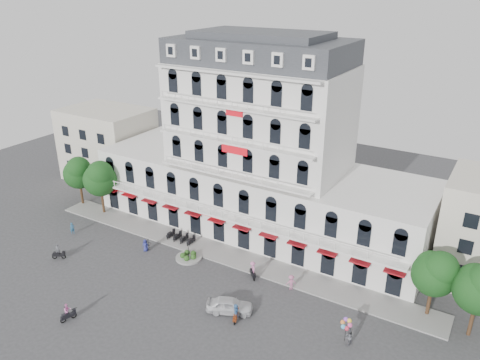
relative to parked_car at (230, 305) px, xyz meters
name	(u,v)px	position (x,y,z in m)	size (l,w,h in m)	color
ground	(178,292)	(-6.61, -0.09, -0.80)	(120.00, 120.00, 0.00)	#38383A
sidewalk	(223,253)	(-6.61, 8.91, -0.72)	(53.00, 4.00, 0.16)	gray
main_building	(259,157)	(-6.61, 17.91, 9.16)	(45.00, 15.00, 25.80)	silver
flank_building_west	(108,144)	(-36.61, 19.91, 5.20)	(14.00, 10.00, 12.00)	beige
traffic_island	(189,257)	(-9.61, 5.91, -0.55)	(3.20, 3.20, 1.60)	gray
parked_scooter_row	(181,241)	(-12.96, 8.71, -0.80)	(4.40, 1.80, 1.10)	black
tree_west_outer	(79,171)	(-32.56, 9.89, 4.55)	(4.50, 4.48, 7.76)	#382314
tree_west_inner	(100,177)	(-27.56, 9.39, 4.88)	(4.76, 4.76, 8.25)	#382314
tree_east_inner	(435,271)	(17.44, 9.89, 4.41)	(4.40, 4.37, 7.57)	#382314
tree_east_outer	(480,287)	(21.44, 8.89, 4.75)	(4.65, 4.65, 8.05)	#382314
parked_car	(230,305)	(0.00, 0.00, 0.00)	(1.89, 4.71, 1.60)	silver
rider_west	(58,252)	(-23.16, -2.26, 0.10)	(1.49, 1.11, 2.05)	black
rider_southwest	(68,312)	(-13.05, -9.38, 0.17)	(0.78, 1.66, 1.97)	black
rider_east	(236,313)	(1.27, -0.85, 0.15)	(0.84, 1.64, 1.97)	maroon
rider_center	(253,269)	(-0.92, 6.40, 0.32)	(1.30, 1.31, 2.14)	black
pedestrian_left	(145,245)	(-15.31, 4.53, 0.00)	(0.78, 0.51, 1.60)	navy
pedestrian_mid	(148,244)	(-15.12, 4.83, 0.03)	(0.98, 0.41, 1.66)	#5C5C64
pedestrian_right	(291,282)	(3.73, 6.70, 0.09)	(1.15, 0.66, 1.78)	#B9628C
pedestrian_far	(72,228)	(-26.61, 2.84, 0.01)	(0.59, 0.39, 1.63)	#2A5A80
balloon_vendor	(348,333)	(11.79, 1.78, 0.45)	(1.43, 1.35, 2.45)	slate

